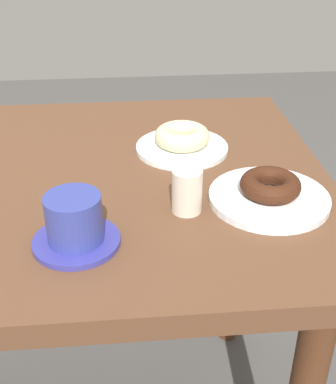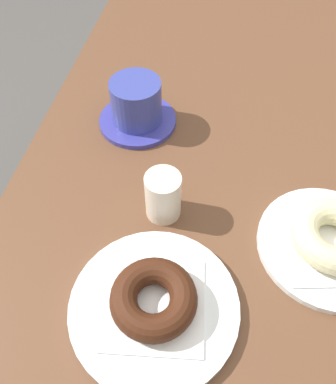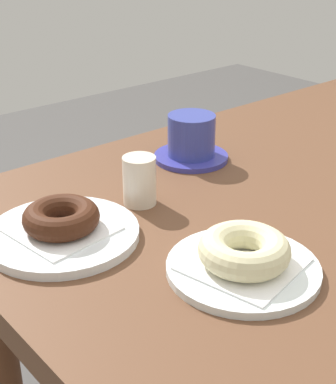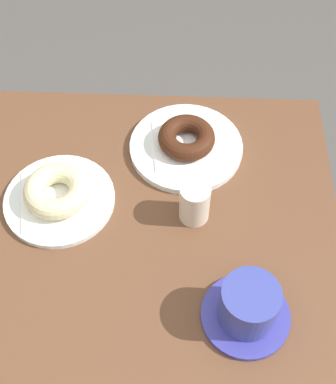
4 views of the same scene
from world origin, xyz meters
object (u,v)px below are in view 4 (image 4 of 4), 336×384
coffee_cup (248,307)px  plate_chocolate_ring (186,147)px  sugar_jar (195,203)px  donut_chocolate_ring (187,138)px  donut_sugar_ring (57,191)px  plate_sugar_ring (60,200)px

coffee_cup → plate_chocolate_ring: bearing=16.4°
sugar_jar → donut_chocolate_ring: bearing=6.4°
donut_chocolate_ring → sugar_jar: sugar_jar is taller
donut_chocolate_ring → donut_sugar_ring: donut_sugar_ring is taller
plate_chocolate_ring → donut_chocolate_ring: (0.00, 0.00, 0.03)m
donut_chocolate_ring → donut_sugar_ring: (-0.13, 0.22, -0.00)m
coffee_cup → sugar_jar: 0.20m
coffee_cup → sugar_jar: (0.18, 0.08, 0.00)m
plate_sugar_ring → sugar_jar: sugar_jar is taller
plate_sugar_ring → sugar_jar: 0.24m
plate_chocolate_ring → donut_chocolate_ring: donut_chocolate_ring is taller
donut_sugar_ring → sugar_jar: size_ratio=1.50×
plate_chocolate_ring → plate_sugar_ring: bearing=120.5°
donut_chocolate_ring → sugar_jar: bearing=-173.6°
plate_sugar_ring → donut_sugar_ring: (0.00, 0.00, 0.03)m
donut_chocolate_ring → coffee_cup: size_ratio=0.78×
plate_chocolate_ring → plate_sugar_ring: 0.26m
donut_chocolate_ring → sugar_jar: size_ratio=1.37×
donut_chocolate_ring → donut_sugar_ring: size_ratio=0.92×
donut_chocolate_ring → coffee_cup: 0.35m
plate_sugar_ring → coffee_cup: bearing=-122.4°
plate_chocolate_ring → sugar_jar: 0.15m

